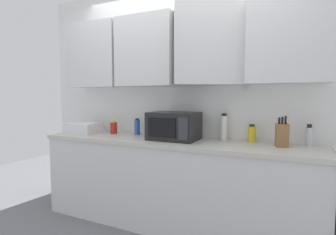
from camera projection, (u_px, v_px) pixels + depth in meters
The scene contains 11 objects.
wall_back_with_cabinets at pixel (180, 74), 2.82m from camera, with size 3.70×0.59×2.60m.
counter_run at pixel (171, 183), 2.71m from camera, with size 2.83×0.63×0.90m.
microwave at pixel (174, 126), 2.66m from camera, with size 0.48×0.37×0.28m.
dish_rack at pixel (84, 128), 3.17m from camera, with size 0.38×0.30×0.12m, color silver.
knife_block at pixel (282, 135), 2.29m from camera, with size 0.12×0.13×0.27m.
bottle_green_oil at pixel (149, 124), 3.01m from camera, with size 0.06×0.06×0.26m.
bottle_white_jar at pixel (224, 127), 2.65m from camera, with size 0.07×0.07×0.27m.
bottle_red_sauce at pixel (114, 128), 3.10m from camera, with size 0.08×0.08×0.15m.
bottle_yellow_mustard at pixel (252, 134), 2.52m from camera, with size 0.07×0.07×0.17m.
bottle_blue_cleaner at pixel (137, 127), 3.01m from camera, with size 0.06×0.06×0.19m.
bottle_clear_tall at pixel (309, 136), 2.33m from camera, with size 0.06×0.06×0.19m.
Camera 1 is at (1.11, -2.71, 1.33)m, focal length 28.13 mm.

